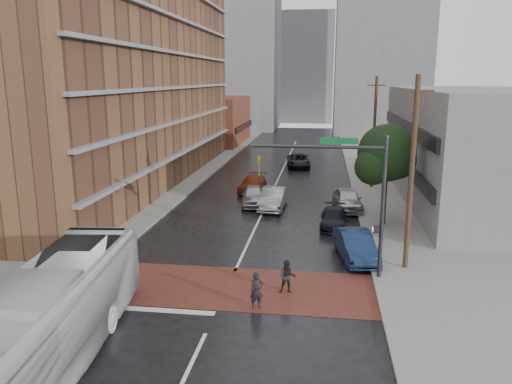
% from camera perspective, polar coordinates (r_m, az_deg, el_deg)
% --- Properties ---
extents(ground, '(160.00, 160.00, 0.00)m').
position_cam_1_polar(ground, '(23.97, -3.52, -11.30)').
color(ground, black).
rests_on(ground, ground).
extents(crosswalk, '(14.00, 5.00, 0.02)m').
position_cam_1_polar(crosswalk, '(24.41, -3.29, -10.80)').
color(crosswalk, maroon).
rests_on(crosswalk, ground).
extents(sidewalk_west, '(9.00, 90.00, 0.15)m').
position_cam_1_polar(sidewalk_west, '(50.02, -10.90, 1.43)').
color(sidewalk_west, gray).
rests_on(sidewalk_west, ground).
extents(sidewalk_east, '(9.00, 90.00, 0.15)m').
position_cam_1_polar(sidewalk_east, '(47.97, 16.14, 0.66)').
color(sidewalk_east, gray).
rests_on(sidewalk_east, ground).
extents(apartment_block, '(10.00, 44.00, 28.00)m').
position_cam_1_polar(apartment_block, '(49.18, -14.90, 17.36)').
color(apartment_block, brown).
rests_on(apartment_block, ground).
extents(storefront_west, '(8.00, 16.00, 7.00)m').
position_cam_1_polar(storefront_west, '(77.44, -4.51, 8.17)').
color(storefront_west, brown).
rests_on(storefront_west, ground).
extents(building_east, '(11.00, 26.00, 9.00)m').
position_cam_1_polar(building_east, '(43.49, 23.97, 4.77)').
color(building_east, gray).
rests_on(building_east, ground).
extents(distant_tower_west, '(18.00, 16.00, 32.00)m').
position_cam_1_polar(distant_tower_west, '(101.30, -2.81, 16.37)').
color(distant_tower_west, gray).
rests_on(distant_tower_west, ground).
extents(distant_tower_east, '(16.00, 14.00, 36.00)m').
position_cam_1_polar(distant_tower_east, '(94.28, 14.27, 17.49)').
color(distant_tower_east, gray).
rests_on(distant_tower_east, ground).
extents(distant_tower_center, '(12.00, 10.00, 24.00)m').
position_cam_1_polar(distant_tower_center, '(116.53, 5.78, 13.90)').
color(distant_tower_center, gray).
rests_on(distant_tower_center, ground).
extents(street_tree, '(4.20, 4.10, 6.90)m').
position_cam_1_polar(street_tree, '(34.10, 14.68, 3.90)').
color(street_tree, '#332319').
rests_on(street_tree, ground).
extents(signal_mast, '(6.50, 0.30, 7.20)m').
position_cam_1_polar(signal_mast, '(24.50, 11.03, 0.69)').
color(signal_mast, '#2D2D33').
rests_on(signal_mast, ground).
extents(utility_pole_near, '(1.60, 0.26, 10.00)m').
position_cam_1_polar(utility_pole_near, '(26.23, 17.35, 2.04)').
color(utility_pole_near, '#473321').
rests_on(utility_pole_near, ground).
extents(utility_pole_far, '(1.60, 0.26, 10.00)m').
position_cam_1_polar(utility_pole_far, '(45.88, 13.35, 6.70)').
color(utility_pole_far, '#473321').
rests_on(utility_pole_far, ground).
extents(transit_bus, '(4.12, 12.83, 3.51)m').
position_cam_1_polar(transit_bus, '(18.97, -22.84, -13.31)').
color(transit_bus, silver).
rests_on(transit_bus, ground).
extents(pedestrian_a, '(0.71, 0.60, 1.64)m').
position_cam_1_polar(pedestrian_a, '(22.02, 0.08, -11.20)').
color(pedestrian_a, black).
rests_on(pedestrian_a, ground).
extents(pedestrian_b, '(0.83, 0.68, 1.59)m').
position_cam_1_polar(pedestrian_b, '(23.54, 3.63, -9.66)').
color(pedestrian_b, black).
rests_on(pedestrian_b, ground).
extents(car_travel_a, '(2.40, 4.70, 1.53)m').
position_cam_1_polar(car_travel_a, '(39.39, -0.32, -0.39)').
color(car_travel_a, '#A7AAAF').
rests_on(car_travel_a, ground).
extents(car_travel_b, '(1.94, 5.00, 1.62)m').
position_cam_1_polar(car_travel_b, '(38.24, 1.99, -0.73)').
color(car_travel_b, '#A3A6AA').
rests_on(car_travel_b, ground).
extents(car_travel_c, '(2.30, 4.80, 1.35)m').
position_cam_1_polar(car_travel_c, '(44.14, -0.41, 0.94)').
color(car_travel_c, maroon).
rests_on(car_travel_c, ground).
extents(suv_travel, '(2.99, 5.52, 1.47)m').
position_cam_1_polar(suv_travel, '(56.44, 4.88, 3.59)').
color(suv_travel, black).
rests_on(suv_travel, ground).
extents(car_parked_near, '(2.53, 5.03, 1.58)m').
position_cam_1_polar(car_parked_near, '(28.20, 11.32, -6.02)').
color(car_parked_near, '#15254A').
rests_on(car_parked_near, ground).
extents(car_parked_mid, '(1.93, 4.37, 1.25)m').
position_cam_1_polar(car_parked_mid, '(33.94, 8.87, -2.97)').
color(car_parked_mid, black).
rests_on(car_parked_mid, ground).
extents(car_parked_far, '(2.46, 4.99, 1.64)m').
position_cam_1_polar(car_parked_far, '(38.54, 10.41, -0.82)').
color(car_parked_far, '#B0B3B8').
rests_on(car_parked_far, ground).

